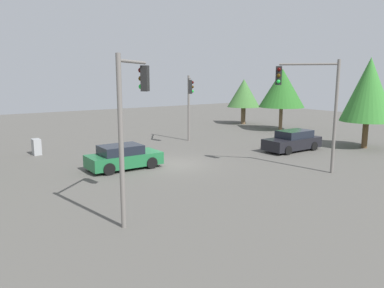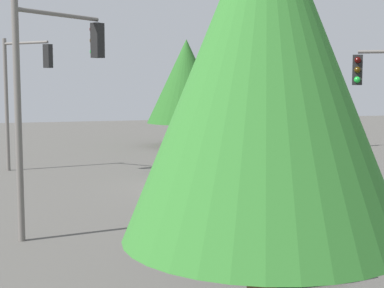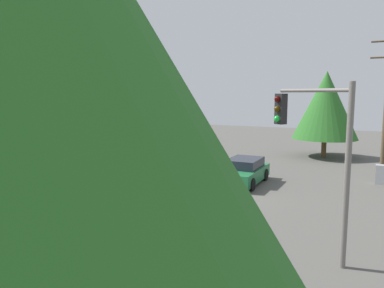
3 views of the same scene
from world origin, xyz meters
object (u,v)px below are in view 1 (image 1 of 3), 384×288
Objects in this scene: traffic_signal_cross at (131,110)px; electrical_cabinet at (36,147)px; sedan_green at (123,157)px; sedan_dark at (293,141)px; traffic_signal_main at (312,97)px; traffic_signal_aux at (189,97)px.

traffic_signal_cross is 15.12m from electrical_cabinet.
sedan_green is 0.94× the size of sedan_dark.
traffic_signal_cross is at bearing 52.19° from traffic_signal_main.
sedan_dark is at bearing -82.16° from traffic_signal_main.
traffic_signal_main is at bearing 51.78° from sedan_green.
traffic_signal_main reaches higher than sedan_green.
sedan_dark is 18.50m from electrical_cabinet.
traffic_signal_aux is (-5.02, 8.20, 3.06)m from sedan_green.
traffic_signal_cross is at bearing 1.68° from electrical_cabinet.
traffic_signal_cross is 1.13× the size of traffic_signal_aux.
sedan_dark is 8.88m from traffic_signal_aux.
traffic_signal_cross reaches higher than sedan_green.
electrical_cabinet is at bearing -0.77° from traffic_signal_main.
sedan_dark is 0.72× the size of traffic_signal_main.
sedan_dark reaches higher than electrical_cabinet.
electrical_cabinet is at bearing 59.83° from sedan_dark.
sedan_green is 10.08m from traffic_signal_aux.
traffic_signal_aux is (-7.05, -4.46, 3.03)m from sedan_dark.
traffic_signal_aux is (-12.42, 11.11, -0.46)m from traffic_signal_cross.
sedan_dark is at bearing -24.34° from traffic_signal_cross.
electrical_cabinet is (-9.30, -15.99, -0.17)m from sedan_dark.
sedan_green is 0.79× the size of traffic_signal_aux.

